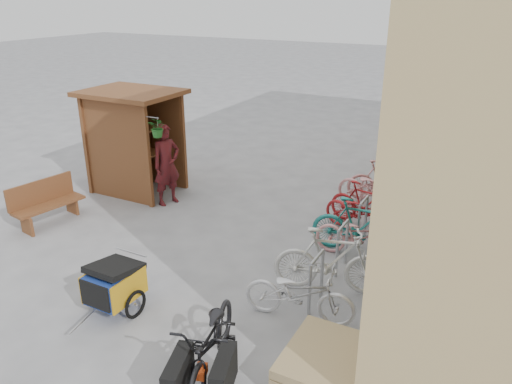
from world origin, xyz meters
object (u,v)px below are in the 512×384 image
at_px(kiosk, 130,127).
at_px(pallet_stack, 327,366).
at_px(shopping_carts, 436,159).
at_px(bike_4, 361,213).
at_px(bike_1, 331,261).
at_px(bike_2, 361,236).
at_px(child_trailer, 114,283).
at_px(bike_5, 365,205).
at_px(cargo_bike, 212,345).
at_px(bike_0, 299,293).
at_px(bike_6, 377,190).
at_px(bike_3, 360,227).
at_px(bike_7, 383,181).
at_px(bench, 46,202).
at_px(person_kiosk, 167,165).

bearing_deg(kiosk, pallet_stack, -31.66).
distance_m(shopping_carts, bike_4, 3.65).
distance_m(bike_1, bike_2, 1.26).
bearing_deg(child_trailer, bike_5, 61.97).
distance_m(kiosk, cargo_bike, 6.82).
bearing_deg(bike_5, shopping_carts, -3.33).
bearing_deg(bike_0, bike_6, -8.79).
xyz_separation_m(bike_1, bike_6, (-0.20, 3.45, -0.07)).
relative_size(bike_2, bike_3, 0.94).
height_order(bike_0, bike_4, bike_0).
height_order(bike_1, bike_6, bike_1).
distance_m(bike_1, bike_6, 3.46).
relative_size(shopping_carts, bike_7, 1.23).
relative_size(bike_6, bike_7, 1.13).
bearing_deg(shopping_carts, child_trailer, -113.13).
height_order(bench, bike_1, bike_1).
bearing_deg(bike_1, bike_3, -18.50).
height_order(kiosk, bike_0, kiosk).
bearing_deg(bike_2, bike_0, 170.65).
height_order(bike_1, bike_2, bike_1).
relative_size(person_kiosk, bike_5, 1.19).
bearing_deg(person_kiosk, bike_5, -59.38).
bearing_deg(bench, bike_3, 25.57).
relative_size(person_kiosk, bike_1, 1.01).
height_order(bike_1, bike_3, bike_1).
height_order(bike_1, bike_4, bike_1).
bearing_deg(pallet_stack, shopping_carts, 90.00).
bearing_deg(cargo_bike, bike_3, 63.49).
bearing_deg(child_trailer, bike_4, 59.97).
bearing_deg(kiosk, bike_0, -27.70).
relative_size(bench, bike_4, 0.93).
height_order(pallet_stack, cargo_bike, cargo_bike).
bearing_deg(bike_2, bench, 101.72).
height_order(shopping_carts, child_trailer, shopping_carts).
height_order(bike_2, bike_6, bike_6).
bearing_deg(person_kiosk, bike_1, -91.95).
distance_m(child_trailer, cargo_bike, 2.14).
xyz_separation_m(bike_3, bike_5, (-0.24, 1.16, -0.07)).
xyz_separation_m(bench, bike_2, (6.15, 1.54, -0.03)).
distance_m(kiosk, bench, 2.54).
distance_m(bike_0, bike_6, 4.36).
distance_m(bike_3, bike_7, 2.66).
height_order(bench, cargo_bike, cargo_bike).
distance_m(pallet_stack, bike_4, 4.25).
distance_m(bike_0, bike_2, 2.17).
xyz_separation_m(cargo_bike, bike_3, (0.65, 3.93, 0.04)).
xyz_separation_m(kiosk, bike_5, (5.42, 0.61, -1.09)).
relative_size(pallet_stack, bike_0, 0.73).
xyz_separation_m(bike_3, bike_4, (-0.22, 0.85, -0.11)).
relative_size(bike_2, bike_7, 1.04).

